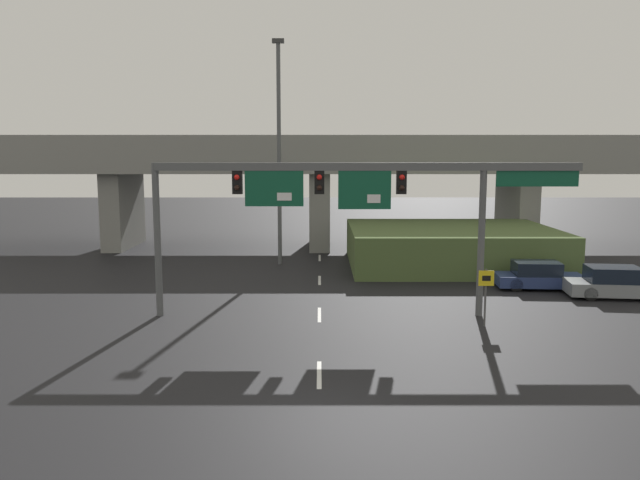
# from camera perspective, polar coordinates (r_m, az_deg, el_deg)

# --- Properties ---
(ground_plane) EXTENTS (160.00, 160.00, 0.00)m
(ground_plane) POSITION_cam_1_polar(r_m,az_deg,el_deg) (16.58, -0.03, -16.05)
(ground_plane) COLOR black
(lane_markings) EXTENTS (0.14, 23.82, 0.01)m
(lane_markings) POSITION_cam_1_polar(r_m,az_deg,el_deg) (29.86, 0.01, -5.09)
(lane_markings) COLOR silver
(lane_markings) RESTS_ON ground
(signal_gantry) EXTENTS (17.43, 0.44, 6.36)m
(signal_gantry) POSITION_cam_1_polar(r_m,az_deg,el_deg) (25.45, 2.82, 4.48)
(signal_gantry) COLOR #515456
(signal_gantry) RESTS_ON ground
(speed_limit_sign) EXTENTS (0.60, 0.11, 2.28)m
(speed_limit_sign) POSITION_cam_1_polar(r_m,az_deg,el_deg) (25.16, 14.97, -4.37)
(speed_limit_sign) COLOR #4C4C4C
(speed_limit_sign) RESTS_ON ground
(highway_light_pole_near) EXTENTS (0.70, 0.36, 13.33)m
(highway_light_pole_near) POSITION_cam_1_polar(r_m,az_deg,el_deg) (37.58, -3.71, 8.40)
(highway_light_pole_near) COLOR #515456
(highway_light_pole_near) RESTS_ON ground
(overpass_bridge) EXTENTS (49.99, 7.54, 7.91)m
(overpass_bridge) POSITION_cam_1_polar(r_m,az_deg,el_deg) (44.66, 0.03, 6.50)
(overpass_bridge) COLOR gray
(overpass_bridge) RESTS_ON ground
(grass_embankment) EXTENTS (12.08, 9.78, 2.32)m
(grass_embankment) POSITION_cam_1_polar(r_m,az_deg,el_deg) (38.37, 11.89, -0.58)
(grass_embankment) COLOR #4C6033
(grass_embankment) RESTS_ON ground
(parked_sedan_near_right) EXTENTS (4.35, 2.03, 1.37)m
(parked_sedan_near_right) POSITION_cam_1_polar(r_m,az_deg,el_deg) (33.08, 19.40, -3.14)
(parked_sedan_near_right) COLOR navy
(parked_sedan_near_right) RESTS_ON ground
(parked_sedan_mid_right) EXTENTS (4.68, 2.28, 1.47)m
(parked_sedan_mid_right) POSITION_cam_1_polar(r_m,az_deg,el_deg) (32.40, 25.45, -3.61)
(parked_sedan_mid_right) COLOR gray
(parked_sedan_mid_right) RESTS_ON ground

